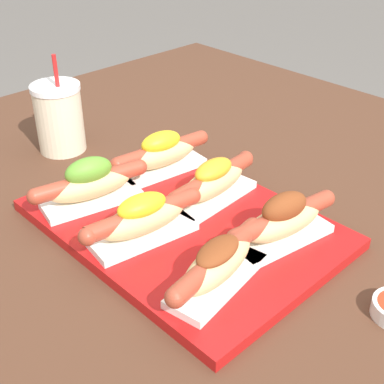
{
  "coord_description": "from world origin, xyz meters",
  "views": [
    {
      "loc": [
        0.52,
        -0.59,
        1.21
      ],
      "look_at": [
        0.01,
        -0.11,
        0.78
      ],
      "focal_mm": 50.0,
      "sensor_mm": 36.0,
      "label": 1
    }
  ],
  "objects_px": {
    "hot_dog_5": "(283,221)",
    "hot_dog_1": "(143,219)",
    "drink_cup": "(59,118)",
    "serving_tray": "(183,223)",
    "hot_dog_4": "(213,182)",
    "hot_dog_0": "(90,184)",
    "hot_dog_3": "(161,154)",
    "hot_dog_2": "(217,264)"
  },
  "relations": [
    {
      "from": "hot_dog_3",
      "to": "drink_cup",
      "type": "xyz_separation_m",
      "value": [
        -0.23,
        -0.06,
        0.02
      ]
    },
    {
      "from": "hot_dog_1",
      "to": "drink_cup",
      "type": "distance_m",
      "value": 0.37
    },
    {
      "from": "hot_dog_5",
      "to": "hot_dog_1",
      "type": "bearing_deg",
      "value": -135.65
    },
    {
      "from": "hot_dog_2",
      "to": "hot_dog_4",
      "type": "height_order",
      "value": "hot_dog_4"
    },
    {
      "from": "serving_tray",
      "to": "hot_dog_0",
      "type": "height_order",
      "value": "hot_dog_0"
    },
    {
      "from": "hot_dog_3",
      "to": "serving_tray",
      "type": "bearing_deg",
      "value": -29.18
    },
    {
      "from": "hot_dog_3",
      "to": "drink_cup",
      "type": "distance_m",
      "value": 0.24
    },
    {
      "from": "serving_tray",
      "to": "hot_dog_3",
      "type": "bearing_deg",
      "value": 150.82
    },
    {
      "from": "hot_dog_1",
      "to": "hot_dog_2",
      "type": "height_order",
      "value": "hot_dog_1"
    },
    {
      "from": "hot_dog_5",
      "to": "drink_cup",
      "type": "distance_m",
      "value": 0.51
    },
    {
      "from": "hot_dog_2",
      "to": "hot_dog_4",
      "type": "xyz_separation_m",
      "value": [
        -0.15,
        0.14,
        0.0
      ]
    },
    {
      "from": "serving_tray",
      "to": "hot_dog_0",
      "type": "bearing_deg",
      "value": -150.79
    },
    {
      "from": "drink_cup",
      "to": "hot_dog_0",
      "type": "bearing_deg",
      "value": -21.13
    },
    {
      "from": "hot_dog_5",
      "to": "drink_cup",
      "type": "bearing_deg",
      "value": -174.18
    },
    {
      "from": "hot_dog_1",
      "to": "hot_dog_3",
      "type": "bearing_deg",
      "value": 131.24
    },
    {
      "from": "hot_dog_2",
      "to": "hot_dog_3",
      "type": "bearing_deg",
      "value": 152.15
    },
    {
      "from": "hot_dog_1",
      "to": "hot_dog_5",
      "type": "bearing_deg",
      "value": 44.35
    },
    {
      "from": "hot_dog_0",
      "to": "hot_dog_2",
      "type": "relative_size",
      "value": 0.99
    },
    {
      "from": "hot_dog_2",
      "to": "serving_tray",
      "type": "bearing_deg",
      "value": 153.46
    },
    {
      "from": "serving_tray",
      "to": "hot_dog_0",
      "type": "xyz_separation_m",
      "value": [
        -0.13,
        -0.08,
        0.04
      ]
    },
    {
      "from": "hot_dog_2",
      "to": "hot_dog_5",
      "type": "relative_size",
      "value": 1.0
    },
    {
      "from": "hot_dog_2",
      "to": "hot_dog_5",
      "type": "bearing_deg",
      "value": 90.13
    },
    {
      "from": "serving_tray",
      "to": "hot_dog_5",
      "type": "height_order",
      "value": "hot_dog_5"
    },
    {
      "from": "hot_dog_0",
      "to": "drink_cup",
      "type": "relative_size",
      "value": 1.01
    },
    {
      "from": "hot_dog_0",
      "to": "hot_dog_1",
      "type": "distance_m",
      "value": 0.13
    },
    {
      "from": "hot_dog_2",
      "to": "hot_dog_5",
      "type": "distance_m",
      "value": 0.13
    },
    {
      "from": "hot_dog_2",
      "to": "drink_cup",
      "type": "distance_m",
      "value": 0.51
    },
    {
      "from": "hot_dog_1",
      "to": "drink_cup",
      "type": "bearing_deg",
      "value": 166.14
    },
    {
      "from": "serving_tray",
      "to": "hot_dog_2",
      "type": "distance_m",
      "value": 0.16
    },
    {
      "from": "serving_tray",
      "to": "hot_dog_3",
      "type": "height_order",
      "value": "hot_dog_3"
    },
    {
      "from": "serving_tray",
      "to": "hot_dog_5",
      "type": "relative_size",
      "value": 2.31
    },
    {
      "from": "hot_dog_2",
      "to": "hot_dog_0",
      "type": "bearing_deg",
      "value": -178.96
    },
    {
      "from": "hot_dog_0",
      "to": "hot_dog_5",
      "type": "height_order",
      "value": "hot_dog_0"
    },
    {
      "from": "serving_tray",
      "to": "hot_dog_1",
      "type": "height_order",
      "value": "hot_dog_1"
    },
    {
      "from": "hot_dog_4",
      "to": "hot_dog_0",
      "type": "bearing_deg",
      "value": -130.99
    },
    {
      "from": "serving_tray",
      "to": "hot_dog_1",
      "type": "distance_m",
      "value": 0.09
    },
    {
      "from": "hot_dog_0",
      "to": "hot_dog_5",
      "type": "bearing_deg",
      "value": 26.99
    },
    {
      "from": "hot_dog_4",
      "to": "hot_dog_5",
      "type": "bearing_deg",
      "value": -3.13
    },
    {
      "from": "drink_cup",
      "to": "hot_dog_2",
      "type": "bearing_deg",
      "value": -9.42
    },
    {
      "from": "hot_dog_2",
      "to": "hot_dog_4",
      "type": "relative_size",
      "value": 0.99
    },
    {
      "from": "hot_dog_3",
      "to": "hot_dog_4",
      "type": "distance_m",
      "value": 0.13
    },
    {
      "from": "hot_dog_5",
      "to": "hot_dog_0",
      "type": "bearing_deg",
      "value": -153.01
    }
  ]
}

